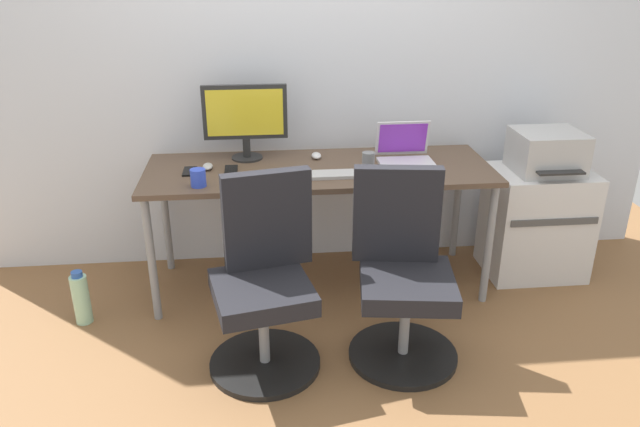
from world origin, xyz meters
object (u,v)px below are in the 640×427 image
(side_cabinet, at_px, (536,222))
(coffee_mug, at_px, (198,178))
(printer, at_px, (547,152))
(office_chair_left, at_px, (265,284))
(desktop_monitor, at_px, (245,117))
(water_bottle_on_floor, at_px, (81,298))
(office_chair_right, at_px, (403,277))
(open_laptop, at_px, (405,153))

(side_cabinet, height_order, coffee_mug, coffee_mug)
(printer, bearing_deg, side_cabinet, 90.00)
(office_chair_left, distance_m, printer, 1.86)
(desktop_monitor, bearing_deg, office_chair_left, -85.34)
(office_chair_left, bearing_deg, coffee_mug, 123.72)
(side_cabinet, xyz_separation_m, water_bottle_on_floor, (-2.66, -0.32, -0.19))
(office_chair_left, distance_m, coffee_mug, 0.68)
(desktop_monitor, bearing_deg, side_cabinet, -5.49)
(water_bottle_on_floor, bearing_deg, office_chair_left, -23.13)
(office_chair_left, bearing_deg, water_bottle_on_floor, 156.87)
(office_chair_right, bearing_deg, open_laptop, 77.67)
(side_cabinet, xyz_separation_m, printer, (0.00, -0.00, 0.45))
(printer, distance_m, desktop_monitor, 1.77)
(office_chair_right, xyz_separation_m, side_cabinet, (1.01, 0.74, -0.09))
(side_cabinet, height_order, water_bottle_on_floor, side_cabinet)
(desktop_monitor, bearing_deg, coffee_mug, -119.60)
(desktop_monitor, xyz_separation_m, coffee_mug, (-0.25, -0.43, -0.20))
(water_bottle_on_floor, xyz_separation_m, open_laptop, (1.82, 0.33, 0.65))
(office_chair_left, relative_size, open_laptop, 3.03)
(side_cabinet, bearing_deg, open_laptop, 179.20)
(water_bottle_on_floor, height_order, desktop_monitor, desktop_monitor)
(coffee_mug, bearing_deg, water_bottle_on_floor, -175.15)
(office_chair_left, xyz_separation_m, coffee_mug, (-0.32, 0.48, 0.37))
(office_chair_right, xyz_separation_m, coffee_mug, (-0.98, 0.48, 0.37))
(printer, xyz_separation_m, coffee_mug, (-1.99, -0.26, 0.01))
(water_bottle_on_floor, height_order, open_laptop, open_laptop)
(office_chair_right, xyz_separation_m, printer, (1.01, 0.74, 0.36))
(side_cabinet, bearing_deg, office_chair_right, -143.64)
(office_chair_right, relative_size, water_bottle_on_floor, 3.03)
(office_chair_left, height_order, office_chair_right, same)
(side_cabinet, relative_size, desktop_monitor, 1.39)
(coffee_mug, bearing_deg, office_chair_left, -56.28)
(office_chair_left, relative_size, printer, 2.35)
(printer, distance_m, water_bottle_on_floor, 2.75)
(side_cabinet, height_order, open_laptop, open_laptop)
(open_laptop, bearing_deg, desktop_monitor, 170.20)
(printer, bearing_deg, office_chair_right, -143.67)
(desktop_monitor, height_order, coffee_mug, desktop_monitor)
(side_cabinet, relative_size, open_laptop, 2.15)
(open_laptop, bearing_deg, office_chair_right, -102.33)
(office_chair_left, xyz_separation_m, open_laptop, (0.83, 0.75, 0.38))
(office_chair_right, relative_size, desktop_monitor, 1.96)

